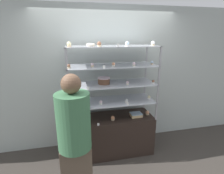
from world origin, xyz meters
The scene contains 35 objects.
ground_plane centered at (0.00, 0.00, 0.00)m, with size 20.00×20.00×0.00m, color #38332D.
back_wall centered at (0.00, 0.42, 1.30)m, with size 8.00×0.05×2.60m.
display_base centered at (0.00, 0.00, 0.35)m, with size 1.44×0.55×0.70m.
display_riser_lower centered at (0.00, 0.00, 0.99)m, with size 1.44×0.55×0.31m.
display_riser_middle centered at (0.00, 0.00, 1.30)m, with size 1.44×0.55×0.31m.
display_riser_upper centered at (0.00, 0.00, 1.60)m, with size 1.44×0.55×0.31m.
display_riser_top centered at (0.00, 0.00, 1.91)m, with size 1.44×0.55×0.31m.
layer_cake_centerpiece centered at (-0.13, 0.01, 1.37)m, with size 0.20×0.20×0.11m.
sheet_cake_frosted centered at (0.42, -0.06, 0.73)m, with size 0.20×0.16×0.06m.
cupcake_0 centered at (-0.67, -0.15, 0.73)m, with size 0.07×0.07×0.08m.
cupcake_1 centered at (-0.01, -0.12, 0.73)m, with size 0.07×0.07×0.08m.
cupcake_2 centered at (0.65, -0.05, 0.73)m, with size 0.07×0.07×0.08m.
price_tag_0 centered at (-0.28, -0.25, 0.72)m, with size 0.04×0.00×0.04m.
cupcake_3 centered at (-0.66, -0.07, 1.04)m, with size 0.05×0.05×0.07m.
cupcake_4 centered at (-0.21, -0.12, 1.04)m, with size 0.05×0.05×0.07m.
cupcake_5 centered at (0.21, -0.14, 1.04)m, with size 0.05×0.05×0.07m.
cupcake_6 centered at (0.65, -0.07, 1.04)m, with size 0.05×0.05×0.07m.
price_tag_1 centered at (0.20, -0.25, 1.03)m, with size 0.04×0.00×0.04m.
cupcake_7 centered at (-0.67, -0.13, 1.34)m, with size 0.05×0.05×0.06m.
cupcake_8 centered at (0.23, -0.12, 1.34)m, with size 0.05×0.05×0.06m.
cupcake_9 centered at (0.67, -0.15, 1.34)m, with size 0.05×0.05×0.06m.
price_tag_2 centered at (-0.42, -0.25, 1.33)m, with size 0.04×0.00×0.04m.
cupcake_10 centered at (-0.68, -0.13, 1.65)m, with size 0.05×0.05×0.06m.
cupcake_11 centered at (-0.33, -0.07, 1.65)m, with size 0.05×0.05×0.06m.
cupcake_12 centered at (0.00, -0.11, 1.65)m, with size 0.05×0.05×0.06m.
cupcake_13 centered at (0.32, -0.15, 1.65)m, with size 0.05×0.05×0.06m.
cupcake_14 centered at (0.66, -0.07, 1.65)m, with size 0.05×0.05×0.06m.
price_tag_3 centered at (-0.18, -0.25, 1.64)m, with size 0.04×0.00×0.04m.
cupcake_15 centered at (-0.65, -0.12, 1.96)m, with size 0.06×0.06×0.07m.
cupcake_16 centered at (-0.22, -0.13, 1.96)m, with size 0.06×0.06×0.07m.
cupcake_17 centered at (0.21, -0.13, 1.96)m, with size 0.06×0.06×0.07m.
cupcake_18 centered at (0.67, -0.04, 1.96)m, with size 0.06×0.06×0.07m.
price_tag_4 centered at (0.03, -0.25, 1.95)m, with size 0.04×0.00×0.04m.
donut_glazed centered at (-0.33, 0.00, 1.95)m, with size 0.14×0.14×0.04m.
customer_figure centered at (-0.65, -0.87, 0.90)m, with size 0.39×0.39×1.69m.
Camera 1 is at (-0.62, -2.74, 2.08)m, focal length 28.00 mm.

